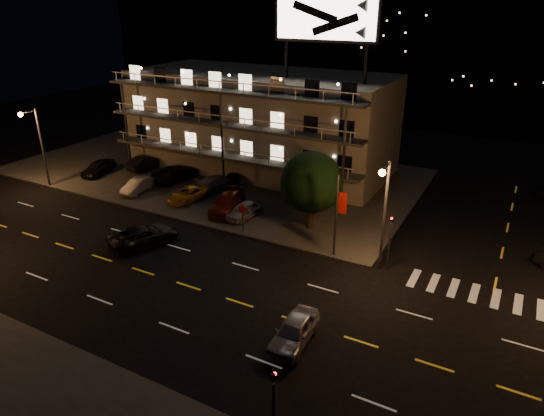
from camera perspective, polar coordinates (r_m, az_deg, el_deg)
The scene contains 23 objects.
ground at distance 32.16m, azimuth -6.92°, elevation -10.03°, with size 140.00×140.00×0.00m, color black.
curb_nw at distance 54.22m, azimuth -7.02°, elevation 4.34°, with size 44.00×24.00×0.15m, color #323230.
motel at distance 53.80m, azimuth -1.29°, elevation 10.20°, with size 28.00×13.80×18.10m.
hill_backdrop at distance 93.21m, azimuth 15.60°, elevation 18.88°, with size 120.00×25.00×24.00m.
streetlight_nw at distance 52.91m, azimuth -25.87°, elevation 7.21°, with size 0.44×1.92×8.00m.
streetlight_nc at distance 33.01m, azimuth 13.02°, elevation 0.20°, with size 0.44×1.92×8.00m.
signal_nw at distance 34.38m, azimuth 13.73°, elevation -3.30°, with size 0.20×0.27×4.60m.
signal_sw at distance 21.17m, azimuth 0.15°, elevation -21.97°, with size 0.20×0.27×4.60m.
banner_north at distance 34.95m, azimuth 7.66°, elevation -0.79°, with size 0.83×0.16×6.40m.
stop_sign at distance 39.06m, azimuth -3.48°, elevation -0.69°, with size 0.91×0.11×2.61m.
tree at distance 38.89m, azimuth 4.56°, elevation 2.85°, with size 5.17×4.98×6.52m.
lot_car_0 at distance 55.66m, azimuth -19.73°, elevation 4.53°, with size 1.79×4.46×1.52m, color black.
lot_car_1 at distance 49.27m, azimuth -15.58°, elevation 2.56°, with size 1.40×4.00×1.32m, color gray.
lot_car_2 at distance 46.18m, azimuth -9.81°, elevation 1.64°, with size 2.05×4.45×1.24m, color #C08212.
lot_car_3 at distance 43.27m, azimuth -5.28°, elevation 0.59°, with size 2.16×5.32×1.54m, color #63170E.
lot_car_4 at distance 41.95m, azimuth -3.29°, elevation -0.25°, with size 1.59×3.96×1.35m, color gray.
lot_car_5 at distance 55.88m, azimuth -14.50°, elevation 5.26°, with size 1.63×4.68×1.54m, color black.
lot_car_6 at distance 51.80m, azimuth -11.39°, elevation 4.09°, with size 2.48×5.37×1.49m, color black.
lot_car_7 at distance 48.60m, azimuth -6.26°, elevation 3.06°, with size 1.95×4.80×1.39m, color gray.
lot_car_8 at distance 49.70m, azimuth -4.56°, elevation 3.53°, with size 1.51×3.75×1.28m, color black.
lot_car_9 at distance 46.16m, azimuth 3.59°, elevation 2.02°, with size 1.45×4.16×1.37m, color #63170E.
road_car_east at distance 27.62m, azimuth 2.60°, elevation -14.30°, with size 1.77×4.41×1.50m, color gray.
road_car_west at distance 38.91m, azimuth -14.87°, elevation -3.14°, with size 2.50×5.43×1.51m, color black.
Camera 1 is at (16.03, -21.59, 17.64)m, focal length 32.00 mm.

